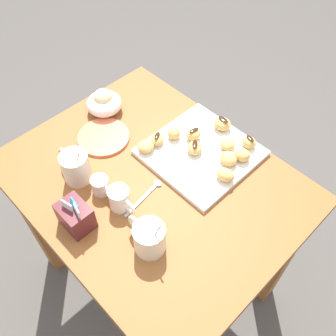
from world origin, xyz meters
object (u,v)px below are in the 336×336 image
beignet_6 (174,133)px  coffee_mug_cream_right (75,166)px  chocolate_sauce_pitcher (101,185)px  beignet_8 (228,144)px  beignet_0 (228,159)px  ice_cream_bowl (104,102)px  sugar_caddy (75,216)px  beignet_9 (146,146)px  pastry_plate_square (201,152)px  beignet_5 (223,124)px  beignet_4 (157,139)px  cream_pitcher_white (120,198)px  beignet_1 (195,148)px  beignet_2 (194,135)px  beignet_7 (242,155)px  coffee_mug_cream_left (149,237)px  beignet_3 (225,175)px  saucer_coral_left (103,137)px  beignet_10 (249,143)px  dining_table (154,208)px

beignet_6 → coffee_mug_cream_right: bearing=73.0°
chocolate_sauce_pitcher → beignet_6: size_ratio=2.14×
beignet_8 → beignet_6: bearing=31.6°
beignet_0 → beignet_8: bearing=-48.2°
chocolate_sauce_pitcher → ice_cream_bowl: bearing=-39.9°
sugar_caddy → beignet_6: size_ratio=2.46×
beignet_8 → beignet_9: beignet_9 is taller
pastry_plate_square → beignet_6: size_ratio=7.20×
beignet_5 → beignet_4: bearing=62.6°
cream_pitcher_white → beignet_1: size_ratio=1.99×
beignet_2 → chocolate_sauce_pitcher: bearing=81.1°
pastry_plate_square → beignet_2: 0.06m
coffee_mug_cream_right → ice_cream_bowl: size_ratio=1.22×
beignet_6 → beignet_2: bearing=-138.9°
ice_cream_bowl → cream_pitcher_white: bearing=148.1°
pastry_plate_square → coffee_mug_cream_right: coffee_mug_cream_right is taller
ice_cream_bowl → beignet_7: (-0.48, -0.16, -0.00)m
coffee_mug_cream_left → beignet_3: (-0.00, -0.30, -0.01)m
beignet_1 → cream_pitcher_white: bearing=87.1°
pastry_plate_square → beignet_3: beignet_3 is taller
beignet_9 → beignet_5: bearing=-113.1°
sugar_caddy → beignet_4: size_ratio=2.16×
coffee_mug_cream_left → beignet_3: bearing=-90.2°
chocolate_sauce_pitcher → beignet_7: chocolate_sauce_pitcher is taller
coffee_mug_cream_left → beignet_2: bearing=-63.6°
sugar_caddy → beignet_0: (-0.15, -0.45, -0.01)m
saucer_coral_left → chocolate_sauce_pitcher: bearing=140.7°
beignet_8 → saucer_coral_left: bearing=38.2°
coffee_mug_cream_right → saucer_coral_left: bearing=-64.3°
chocolate_sauce_pitcher → beignet_10: (-0.20, -0.43, 0.00)m
beignet_9 → pastry_plate_square: bearing=-135.4°
coffee_mug_cream_right → beignet_3: bearing=-136.6°
beignet_10 → beignet_0: bearing=88.5°
sugar_caddy → ice_cream_bowl: 0.45m
coffee_mug_cream_left → beignet_0: coffee_mug_cream_left is taller
coffee_mug_cream_left → cream_pitcher_white: 0.15m
beignet_8 → coffee_mug_cream_right: bearing=58.8°
saucer_coral_left → beignet_7: bearing=-147.3°
saucer_coral_left → beignet_3: 0.42m
beignet_0 → beignet_4: (0.21, 0.10, -0.00)m
dining_table → beignet_7: size_ratio=18.07×
sugar_caddy → beignet_7: size_ratio=2.22×
beignet_3 → beignet_0: bearing=-57.8°
dining_table → coffee_mug_cream_right: coffee_mug_cream_right is taller
ice_cream_bowl → beignet_9: (-0.24, 0.03, -0.01)m
ice_cream_bowl → beignet_3: ice_cream_bowl is taller
coffee_mug_cream_left → beignet_7: coffee_mug_cream_left is taller
beignet_4 → coffee_mug_cream_left: bearing=133.4°
beignet_6 → pastry_plate_square: bearing=-168.8°
beignet_9 → dining_table: bearing=147.5°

